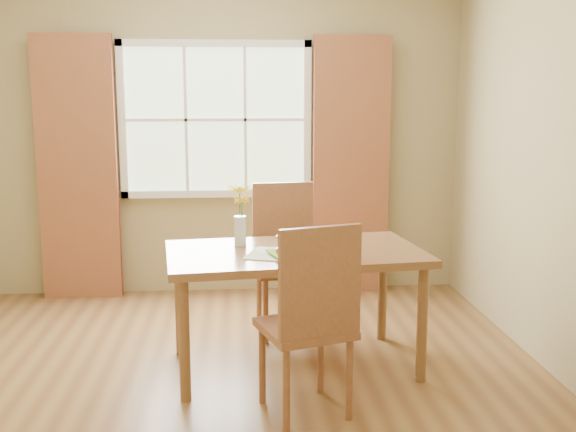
# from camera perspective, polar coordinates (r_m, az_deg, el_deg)

# --- Properties ---
(room) EXTENTS (4.24, 3.84, 2.74)m
(room) POSITION_cam_1_polar(r_m,az_deg,el_deg) (3.94, -6.86, 4.95)
(room) COLOR brown
(room) RESTS_ON ground
(window) EXTENTS (1.62, 0.06, 1.32)m
(window) POSITION_cam_1_polar(r_m,az_deg,el_deg) (5.79, -6.14, 8.10)
(window) COLOR #B7D4A0
(window) RESTS_ON room
(curtain_left) EXTENTS (0.65, 0.08, 2.20)m
(curtain_left) POSITION_cam_1_polar(r_m,az_deg,el_deg) (5.88, -17.39, 3.81)
(curtain_left) COLOR maroon
(curtain_left) RESTS_ON room
(curtain_right) EXTENTS (0.65, 0.08, 2.20)m
(curtain_right) POSITION_cam_1_polar(r_m,az_deg,el_deg) (5.81, 5.35, 4.17)
(curtain_right) COLOR maroon
(curtain_right) RESTS_ON room
(dining_table) EXTENTS (1.65, 1.05, 0.76)m
(dining_table) POSITION_cam_1_polar(r_m,az_deg,el_deg) (4.18, 0.58, -3.94)
(dining_table) COLOR brown
(dining_table) RESTS_ON room
(chair_near) EXTENTS (0.56, 0.56, 1.06)m
(chair_near) POSITION_cam_1_polar(r_m,az_deg,el_deg) (3.54, 2.04, -8.29)
(chair_near) COLOR brown
(chair_near) RESTS_ON room
(chair_far) EXTENTS (0.49, 0.49, 1.08)m
(chair_far) POSITION_cam_1_polar(r_m,az_deg,el_deg) (4.90, -0.26, -2.96)
(chair_far) COLOR brown
(chair_far) RESTS_ON room
(placemat) EXTENTS (0.53, 0.45, 0.01)m
(placemat) POSITION_cam_1_polar(r_m,az_deg,el_deg) (4.02, -0.15, -3.32)
(placemat) COLOR beige
(placemat) RESTS_ON dining_table
(plate) EXTENTS (0.28, 0.28, 0.01)m
(plate) POSITION_cam_1_polar(r_m,az_deg,el_deg) (4.01, 0.15, -3.24)
(plate) COLOR #80C631
(plate) RESTS_ON placemat
(croissant_sandwich) EXTENTS (0.19, 0.14, 0.13)m
(croissant_sandwich) POSITION_cam_1_polar(r_m,az_deg,el_deg) (4.00, 0.08, -2.29)
(croissant_sandwich) COLOR #C68643
(croissant_sandwich) RESTS_ON plate
(water_glass) EXTENTS (0.09, 0.09, 0.13)m
(water_glass) POSITION_cam_1_polar(r_m,az_deg,el_deg) (4.10, 4.46, -2.28)
(water_glass) COLOR silver
(water_glass) RESTS_ON dining_table
(flower_vase) EXTENTS (0.16, 0.16, 0.39)m
(flower_vase) POSITION_cam_1_polar(r_m,az_deg,el_deg) (4.26, -4.07, 0.55)
(flower_vase) COLOR silver
(flower_vase) RESTS_ON dining_table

